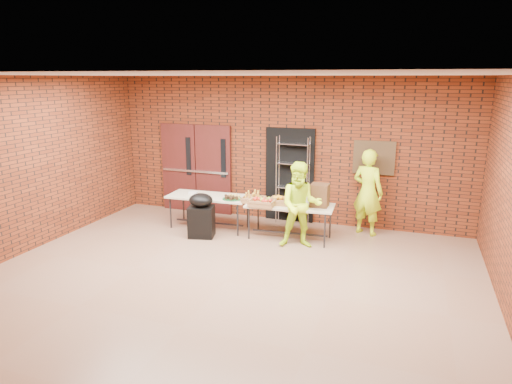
{
  "coord_description": "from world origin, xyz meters",
  "views": [
    {
      "loc": [
        2.68,
        -6.16,
        3.16
      ],
      "look_at": [
        0.03,
        1.4,
        1.15
      ],
      "focal_mm": 32.0,
      "sensor_mm": 36.0,
      "label": 1
    }
  ],
  "objects_px": {
    "volunteer_woman": "(368,192)",
    "table_left": "(209,198)",
    "coffee_dispenser": "(320,195)",
    "covered_grill": "(201,215)",
    "table_right": "(290,208)",
    "wire_rack": "(293,180)",
    "volunteer_man": "(301,205)"
  },
  "relations": [
    {
      "from": "wire_rack",
      "to": "volunteer_woman",
      "type": "height_order",
      "value": "wire_rack"
    },
    {
      "from": "wire_rack",
      "to": "table_right",
      "type": "height_order",
      "value": "wire_rack"
    },
    {
      "from": "table_left",
      "to": "table_right",
      "type": "relative_size",
      "value": 1.0
    },
    {
      "from": "coffee_dispenser",
      "to": "table_left",
      "type": "bearing_deg",
      "value": 179.59
    },
    {
      "from": "table_right",
      "to": "coffee_dispenser",
      "type": "height_order",
      "value": "coffee_dispenser"
    },
    {
      "from": "table_right",
      "to": "volunteer_man",
      "type": "bearing_deg",
      "value": -54.31
    },
    {
      "from": "wire_rack",
      "to": "covered_grill",
      "type": "distance_m",
      "value": 2.19
    },
    {
      "from": "table_left",
      "to": "covered_grill",
      "type": "distance_m",
      "value": 0.61
    },
    {
      "from": "volunteer_woman",
      "to": "table_right",
      "type": "bearing_deg",
      "value": 51.47
    },
    {
      "from": "volunteer_woman",
      "to": "volunteer_man",
      "type": "xyz_separation_m",
      "value": [
        -1.11,
        -1.18,
        -0.07
      ]
    },
    {
      "from": "table_left",
      "to": "volunteer_man",
      "type": "relative_size",
      "value": 1.07
    },
    {
      "from": "coffee_dispenser",
      "to": "volunteer_woman",
      "type": "distance_m",
      "value": 1.12
    },
    {
      "from": "coffee_dispenser",
      "to": "volunteer_man",
      "type": "relative_size",
      "value": 0.27
    },
    {
      "from": "covered_grill",
      "to": "volunteer_man",
      "type": "xyz_separation_m",
      "value": [
        2.03,
        0.11,
        0.37
      ]
    },
    {
      "from": "coffee_dispenser",
      "to": "volunteer_woman",
      "type": "height_order",
      "value": "volunteer_woman"
    },
    {
      "from": "covered_grill",
      "to": "volunteer_woman",
      "type": "xyz_separation_m",
      "value": [
        3.14,
        1.29,
        0.44
      ]
    },
    {
      "from": "wire_rack",
      "to": "table_right",
      "type": "relative_size",
      "value": 1.09
    },
    {
      "from": "volunteer_woman",
      "to": "table_left",
      "type": "bearing_deg",
      "value": 34.23
    },
    {
      "from": "table_right",
      "to": "volunteer_man",
      "type": "xyz_separation_m",
      "value": [
        0.31,
        -0.37,
        0.18
      ]
    },
    {
      "from": "table_right",
      "to": "covered_grill",
      "type": "bearing_deg",
      "value": -168.29
    },
    {
      "from": "table_left",
      "to": "volunteer_man",
      "type": "bearing_deg",
      "value": -14.27
    },
    {
      "from": "wire_rack",
      "to": "covered_grill",
      "type": "relative_size",
      "value": 2.13
    },
    {
      "from": "table_right",
      "to": "coffee_dispenser",
      "type": "bearing_deg",
      "value": 3.51
    },
    {
      "from": "volunteer_woman",
      "to": "volunteer_man",
      "type": "distance_m",
      "value": 1.62
    },
    {
      "from": "table_right",
      "to": "coffee_dispenser",
      "type": "relative_size",
      "value": 3.95
    },
    {
      "from": "table_left",
      "to": "table_right",
      "type": "distance_m",
      "value": 1.82
    },
    {
      "from": "wire_rack",
      "to": "coffee_dispenser",
      "type": "relative_size",
      "value": 4.31
    },
    {
      "from": "volunteer_man",
      "to": "table_right",
      "type": "bearing_deg",
      "value": 115.06
    },
    {
      "from": "wire_rack",
      "to": "volunteer_man",
      "type": "xyz_separation_m",
      "value": [
        0.53,
        -1.4,
        -0.14
      ]
    },
    {
      "from": "wire_rack",
      "to": "volunteer_woman",
      "type": "xyz_separation_m",
      "value": [
        1.64,
        -0.22,
        -0.08
      ]
    },
    {
      "from": "coffee_dispenser",
      "to": "covered_grill",
      "type": "distance_m",
      "value": 2.41
    },
    {
      "from": "coffee_dispenser",
      "to": "volunteer_woman",
      "type": "relative_size",
      "value": 0.25
    }
  ]
}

